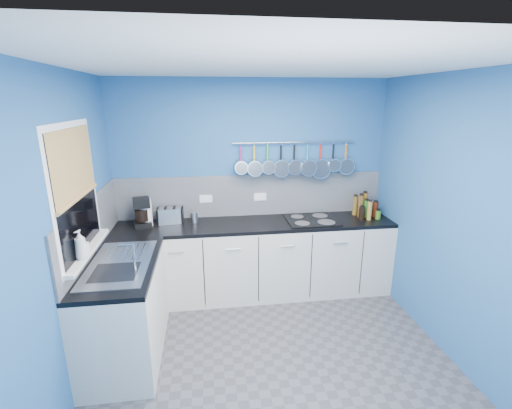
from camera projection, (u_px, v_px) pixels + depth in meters
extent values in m
cube|color=#47474C|center=(273.00, 361.00, 3.24)|extent=(3.20, 3.00, 0.02)
cube|color=white|center=(277.00, 63.00, 2.53)|extent=(3.20, 3.00, 0.02)
cube|color=#265A93|center=(252.00, 187.00, 4.32)|extent=(3.20, 0.02, 2.50)
cube|color=#265A93|center=(344.00, 360.00, 1.45)|extent=(3.20, 0.02, 2.50)
cube|color=#265A93|center=(63.00, 241.00, 2.67)|extent=(0.02, 3.00, 2.50)
cube|color=#265A93|center=(458.00, 221.00, 3.10)|extent=(0.02, 3.00, 2.50)
cube|color=#9EA1A7|center=(252.00, 195.00, 4.33)|extent=(3.20, 0.02, 0.50)
cube|color=#9EA1A7|center=(92.00, 226.00, 3.28)|extent=(0.02, 1.80, 0.50)
cube|color=beige|center=(255.00, 260.00, 4.26)|extent=(3.20, 0.60, 0.86)
cube|color=black|center=(255.00, 224.00, 4.13)|extent=(3.20, 0.60, 0.04)
cube|color=beige|center=(126.00, 311.00, 3.23)|extent=(0.60, 1.20, 0.86)
cube|color=black|center=(120.00, 265.00, 3.11)|extent=(0.60, 1.20, 0.04)
cube|color=white|center=(76.00, 192.00, 2.88)|extent=(0.01, 1.00, 1.10)
cube|color=black|center=(77.00, 192.00, 2.88)|extent=(0.01, 0.90, 1.00)
cube|color=gold|center=(74.00, 164.00, 2.82)|extent=(0.01, 0.90, 0.55)
cube|color=white|center=(88.00, 251.00, 3.03)|extent=(0.10, 0.98, 0.03)
cube|color=silver|center=(120.00, 263.00, 3.10)|extent=(0.50, 0.95, 0.01)
cube|color=white|center=(206.00, 199.00, 4.25)|extent=(0.15, 0.01, 0.09)
cube|color=white|center=(260.00, 197.00, 4.33)|extent=(0.15, 0.01, 0.09)
cylinder|color=silver|center=(294.00, 142.00, 4.18)|extent=(1.45, 0.02, 0.02)
imported|color=white|center=(80.00, 245.00, 2.81)|extent=(0.12, 0.12, 0.24)
imported|color=white|center=(82.00, 247.00, 2.85)|extent=(0.09, 0.09, 0.17)
cylinder|color=white|center=(146.00, 213.00, 3.99)|extent=(0.16, 0.16, 0.30)
cube|color=silver|center=(170.00, 215.00, 4.10)|extent=(0.29, 0.20, 0.17)
cylinder|color=silver|center=(194.00, 217.00, 4.12)|extent=(0.09, 0.09, 0.12)
cube|color=black|center=(311.00, 220.00, 4.20)|extent=(0.58, 0.51, 0.01)
cylinder|color=black|center=(369.00, 210.00, 4.42)|extent=(0.06, 0.06, 0.11)
cylinder|color=#8C5914|center=(364.00, 204.00, 4.39)|extent=(0.07, 0.07, 0.27)
cylinder|color=brown|center=(355.00, 206.00, 4.37)|extent=(0.06, 0.06, 0.23)
cylinder|color=#4C190C|center=(375.00, 209.00, 4.30)|extent=(0.07, 0.07, 0.18)
cylinder|color=#265919|center=(366.00, 209.00, 4.28)|extent=(0.07, 0.07, 0.21)
cylinder|color=brown|center=(361.00, 206.00, 4.29)|extent=(0.07, 0.07, 0.27)
cylinder|color=#3F721E|center=(378.00, 215.00, 4.24)|extent=(0.06, 0.06, 0.10)
cylinder|color=olive|center=(370.00, 211.00, 4.19)|extent=(0.05, 0.05, 0.22)
cylinder|color=black|center=(362.00, 213.00, 4.20)|extent=(0.07, 0.07, 0.15)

